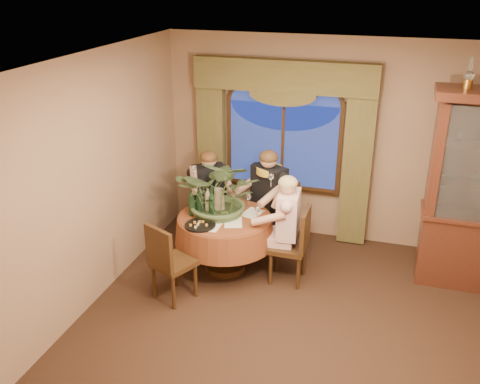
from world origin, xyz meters
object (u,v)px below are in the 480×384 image
(person_pink, at_px, (288,228))
(chair_back_right, at_px, (276,216))
(chair_front_left, at_px, (174,261))
(wine_bottle_0, at_px, (208,201))
(chair_right, at_px, (288,245))
(stoneware_vase, at_px, (219,200))
(chair_back, at_px, (210,209))
(wine_bottle_4, at_px, (200,198))
(wine_bottle_2, at_px, (199,200))
(wine_bottle_5, at_px, (212,197))
(centerpiece_plant, at_px, (221,164))
(olive_bowl, at_px, (227,216))
(oil_lamp_left, at_px, (470,73))
(dining_table, at_px, (225,243))
(person_scarf, at_px, (269,201))
(wine_bottle_1, at_px, (212,204))
(person_back, at_px, (209,197))
(wine_bottle_3, at_px, (191,203))

(person_pink, bearing_deg, chair_back_right, 19.43)
(chair_front_left, bearing_deg, wine_bottle_0, 105.53)
(chair_right, relative_size, stoneware_vase, 3.26)
(chair_right, relative_size, chair_back, 1.00)
(chair_front_left, bearing_deg, chair_back, 118.95)
(chair_back_right, bearing_deg, wine_bottle_4, 71.82)
(wine_bottle_2, height_order, wine_bottle_5, same)
(centerpiece_plant, distance_m, wine_bottle_4, 0.57)
(chair_back_right, height_order, olive_bowl, chair_back_right)
(centerpiece_plant, bearing_deg, wine_bottle_2, -166.02)
(oil_lamp_left, height_order, person_pink, oil_lamp_left)
(stoneware_vase, height_order, olive_bowl, stoneware_vase)
(dining_table, bearing_deg, person_scarf, 59.83)
(centerpiece_plant, distance_m, wine_bottle_1, 0.51)
(wine_bottle_5, bearing_deg, wine_bottle_2, -130.81)
(dining_table, bearing_deg, wine_bottle_2, 177.28)
(chair_back, relative_size, wine_bottle_2, 2.91)
(chair_right, relative_size, person_back, 0.71)
(chair_back_right, height_order, chair_back, same)
(wine_bottle_1, height_order, wine_bottle_5, same)
(chair_front_left, distance_m, wine_bottle_0, 0.92)
(person_scarf, bearing_deg, oil_lamp_left, -152.05)
(chair_right, distance_m, wine_bottle_4, 1.25)
(oil_lamp_left, distance_m, olive_bowl, 3.16)
(stoneware_vase, xyz_separation_m, olive_bowl, (0.15, -0.15, -0.12))
(stoneware_vase, height_order, wine_bottle_4, wine_bottle_4)
(person_pink, bearing_deg, chair_back, 58.40)
(chair_back, height_order, centerpiece_plant, centerpiece_plant)
(wine_bottle_2, xyz_separation_m, wine_bottle_5, (0.12, 0.14, 0.00))
(wine_bottle_4, bearing_deg, chair_back_right, 39.17)
(oil_lamp_left, relative_size, chair_back, 0.35)
(wine_bottle_2, bearing_deg, dining_table, -2.72)
(chair_right, height_order, person_pink, person_pink)
(chair_right, distance_m, wine_bottle_0, 1.13)
(stoneware_vase, distance_m, wine_bottle_4, 0.24)
(stoneware_vase, distance_m, wine_bottle_1, 0.17)
(chair_back_right, distance_m, chair_back, 0.94)
(wine_bottle_5, bearing_deg, centerpiece_plant, -23.92)
(chair_back, height_order, stoneware_vase, stoneware_vase)
(person_scarf, distance_m, wine_bottle_2, 1.00)
(chair_right, relative_size, wine_bottle_1, 2.91)
(chair_front_left, xyz_separation_m, person_scarf, (0.75, 1.44, 0.24))
(oil_lamp_left, distance_m, wine_bottle_4, 3.40)
(oil_lamp_left, distance_m, wine_bottle_3, 3.46)
(chair_back, height_order, wine_bottle_4, wine_bottle_4)
(person_scarf, xyz_separation_m, wine_bottle_2, (-0.73, -0.66, 0.20))
(person_pink, height_order, wine_bottle_2, person_pink)
(wine_bottle_0, relative_size, wine_bottle_5, 1.00)
(wine_bottle_1, bearing_deg, wine_bottle_4, 151.86)
(chair_right, bearing_deg, chair_front_left, 123.44)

